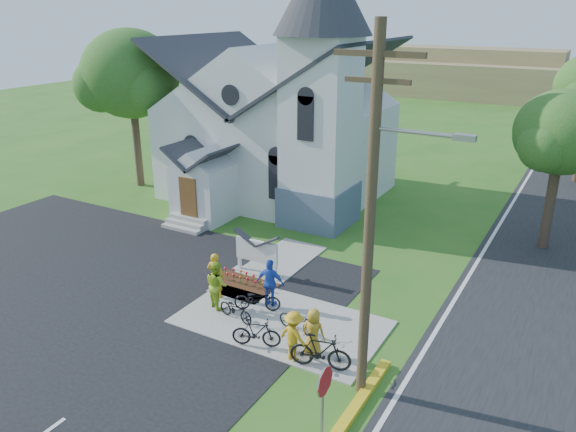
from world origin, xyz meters
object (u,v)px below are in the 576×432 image
Objects in this scene: bike_1 at (256,333)px; cyclist_3 at (294,336)px; cyclist_1 at (216,285)px; bike_4 at (298,321)px; utility_pole at (373,212)px; cyclist_2 at (270,283)px; cyclist_4 at (313,332)px; bike_0 at (257,299)px; cyclist_0 at (216,275)px; bike_2 at (236,309)px; stop_sign at (324,393)px; bike_3 at (320,352)px; church_sign at (257,252)px.

cyclist_3 is (1.38, -0.04, 0.34)m from bike_1.
cyclist_1 reaches higher than bike_4.
utility_pole reaches higher than cyclist_2.
cyclist_3 is 0.67m from cyclist_4.
bike_0 is 0.74m from cyclist_2.
cyclist_0 reaches higher than bike_2.
stop_sign reaches higher than bike_3.
bike_1 reaches higher than bike_2.
bike_1 reaches higher than bike_0.
bike_4 is at bearing 157.39° from cyclist_0.
stop_sign is 1.49× the size of bike_0.
utility_pole is at bearing -115.58° from bike_1.
bike_0 is at bearing -136.66° from cyclist_1.
cyclist_1 is 1.12× the size of bike_4.
stop_sign is 1.41× the size of cyclist_0.
bike_4 is at bearing 150.85° from utility_pole.
bike_4 is at bearing -43.85° from cyclist_4.
cyclist_3 is at bearing -112.02° from bike_1.
bike_3 is 1.20× the size of bike_4.
cyclist_0 is 1.06× the size of bike_0.
stop_sign reaches higher than bike_1.
utility_pole is 6.15× the size of cyclist_3.
bike_0 is (1.58, -2.45, -0.54)m from church_sign.
bike_1 is (2.78, -4.36, -0.50)m from church_sign.
bike_0 is 3.99m from bike_3.
cyclist_3 is 1.05× the size of cyclist_4.
bike_1 is 1.03× the size of cyclist_4.
church_sign is 0.22× the size of utility_pole.
cyclist_2 is 3.41m from cyclist_3.
church_sign reaches higher than bike_4.
bike_0 is at bearing -29.44° from cyclist_4.
cyclist_1 is at bearing 80.19° from bike_2.
cyclist_4 is (4.53, -3.85, -0.20)m from church_sign.
bike_2 is (-5.28, 1.34, -4.96)m from utility_pole.
cyclist_1 is 5.11m from bike_3.
cyclist_2 is (0.23, 0.53, 0.46)m from bike_0.
cyclist_0 is 2.15m from cyclist_2.
cyclist_2 is at bearing -46.72° from church_sign.
cyclist_0 reaches higher than church_sign.
cyclist_4 is (1.76, 0.52, 0.29)m from bike_1.
church_sign is 9.97m from stop_sign.
cyclist_3 is (-2.48, 3.00, -0.92)m from stop_sign.
cyclist_1 is at bearing -7.90° from cyclist_3.
church_sign is 6.72m from bike_3.
cyclist_4 is at bearing -139.94° from bike_0.
bike_3 is (3.78, -1.04, 0.16)m from bike_2.
utility_pole is 4.03× the size of stop_sign.
church_sign is at bearing 61.00° from bike_4.
church_sign is 1.26× the size of cyclist_1.
bike_3 is at bearing -40.99° from church_sign.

